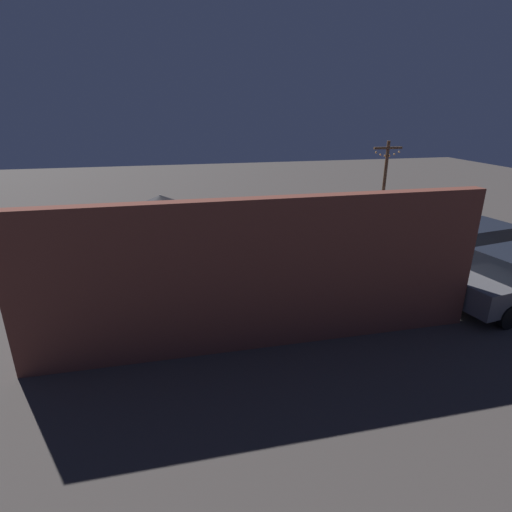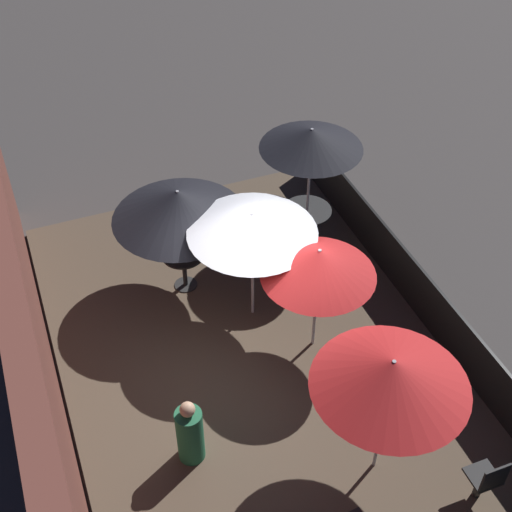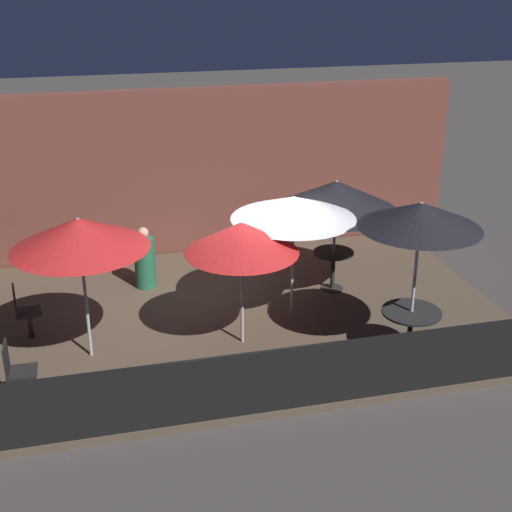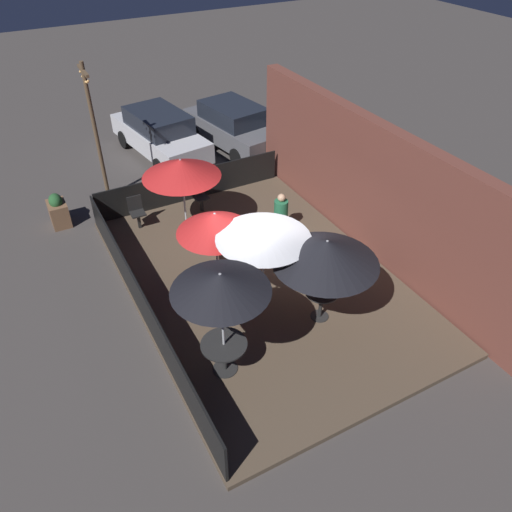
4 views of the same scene
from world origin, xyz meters
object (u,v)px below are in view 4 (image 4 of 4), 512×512
(patio_umbrella_1, at_px, (326,252))
(patio_umbrella_4, at_px, (264,231))
(patio_umbrella_2, at_px, (181,168))
(light_post, at_px, (95,127))
(patio_umbrella_3, at_px, (215,223))
(dining_table_0, at_px, (224,349))
(dining_table_1, at_px, (321,297))
(planter_box, at_px, (58,211))
(patron_0, at_px, (281,215))
(parked_car_0, at_px, (160,133))
(patio_chair_0, at_px, (200,195))
(parked_car_1, at_px, (233,125))
(patio_umbrella_0, at_px, (220,283))
(patio_chair_1, at_px, (137,211))

(patio_umbrella_1, bearing_deg, patio_umbrella_4, -140.38)
(patio_umbrella_2, height_order, light_post, light_post)
(patio_umbrella_3, relative_size, light_post, 0.49)
(patio_umbrella_4, xyz_separation_m, dining_table_0, (1.42, -1.65, -1.40))
(dining_table_1, xyz_separation_m, planter_box, (-6.86, -4.39, -0.26))
(patio_umbrella_1, bearing_deg, patron_0, 164.19)
(light_post, xyz_separation_m, parked_car_0, (-2.04, 2.51, -1.47))
(patio_umbrella_1, distance_m, patio_umbrella_4, 1.39)
(dining_table_0, height_order, parked_car_0, parked_car_0)
(patio_umbrella_1, relative_size, patio_chair_0, 2.48)
(light_post, bearing_deg, planter_box, -60.99)
(patio_umbrella_3, xyz_separation_m, patio_umbrella_4, (1.03, 0.67, 0.18))
(patio_umbrella_1, height_order, dining_table_0, patio_umbrella_1)
(patio_umbrella_3, bearing_deg, parked_car_1, 151.23)
(patio_chair_0, bearing_deg, patio_umbrella_2, -45.71)
(patio_umbrella_0, distance_m, patron_0, 5.42)
(patio_chair_0, bearing_deg, patio_umbrella_1, -0.00)
(patio_umbrella_1, distance_m, parked_car_0, 9.86)
(patio_umbrella_3, bearing_deg, patron_0, 117.32)
(patio_umbrella_0, height_order, parked_car_0, patio_umbrella_0)
(patio_umbrella_0, xyz_separation_m, patio_umbrella_2, (-4.84, 1.14, -0.25))
(patio_umbrella_1, xyz_separation_m, dining_table_1, (0.00, 0.00, -1.25))
(patio_umbrella_2, bearing_deg, planter_box, -128.42)
(patio_umbrella_0, distance_m, light_post, 8.12)
(dining_table_1, bearing_deg, parked_car_0, -178.51)
(patio_umbrella_3, relative_size, patio_chair_1, 2.20)
(dining_table_0, bearing_deg, patio_chair_0, 161.37)
(dining_table_1, relative_size, parked_car_0, 0.16)
(patio_umbrella_4, distance_m, patron_0, 3.30)
(dining_table_0, relative_size, dining_table_1, 1.22)
(patio_umbrella_2, distance_m, parked_car_0, 5.59)
(patio_umbrella_2, height_order, patio_umbrella_4, patio_umbrella_2)
(patio_umbrella_2, height_order, parked_car_0, patio_umbrella_2)
(patio_umbrella_2, xyz_separation_m, patio_umbrella_4, (3.42, 0.52, -0.05))
(dining_table_0, height_order, patio_chair_0, patio_chair_0)
(patio_umbrella_4, xyz_separation_m, dining_table_1, (1.06, 0.88, -1.40))
(patio_umbrella_0, xyz_separation_m, parked_car_0, (-10.15, 2.28, -1.56))
(planter_box, distance_m, parked_car_0, 5.09)
(light_post, bearing_deg, dining_table_0, 1.62)
(patio_umbrella_1, relative_size, patio_umbrella_4, 1.04)
(patio_umbrella_3, bearing_deg, dining_table_0, -21.89)
(parked_car_1, bearing_deg, patio_chair_1, -61.96)
(patio_umbrella_2, xyz_separation_m, parked_car_0, (-5.31, 1.14, -1.31))
(patron_0, distance_m, parked_car_0, 6.53)
(patio_umbrella_1, height_order, patron_0, patio_umbrella_1)
(patio_umbrella_2, xyz_separation_m, light_post, (-3.27, -1.37, 0.16))
(patio_umbrella_0, relative_size, planter_box, 2.51)
(patio_umbrella_3, height_order, patio_umbrella_4, patio_umbrella_4)
(patio_umbrella_3, bearing_deg, patio_chair_1, -164.79)
(patio_umbrella_2, distance_m, patio_umbrella_3, 2.41)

